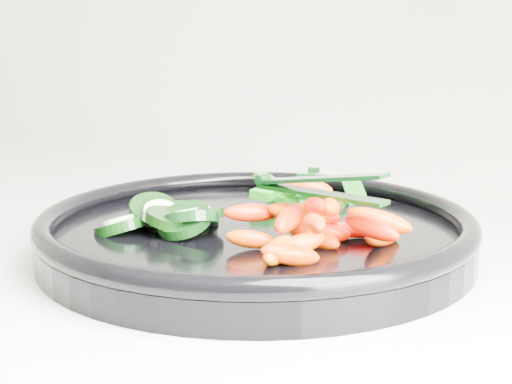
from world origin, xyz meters
The scene contains 6 objects.
veggie_tray centered at (0.17, 1.68, 0.95)m, with size 0.48×0.48×0.04m.
cucumber_pile centered at (0.11, 1.64, 0.96)m, with size 0.12×0.12×0.04m.
carrot_pile centered at (0.25, 1.66, 0.97)m, with size 0.14×0.14×0.05m.
pepper_pile centered at (0.15, 1.78, 0.96)m, with size 0.13×0.11×0.04m.
tong_carrot centered at (0.25, 1.66, 1.00)m, with size 0.11×0.02×0.02m.
tong_pepper centered at (0.16, 1.78, 0.98)m, with size 0.07×0.11×0.02m.
Camera 1 is at (0.54, 1.22, 1.11)m, focal length 50.00 mm.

